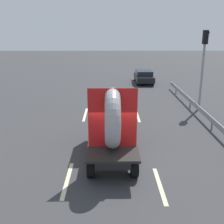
{
  "coord_description": "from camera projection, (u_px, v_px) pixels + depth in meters",
  "views": [
    {
      "loc": [
        -0.43,
        -10.95,
        5.63
      ],
      "look_at": [
        -0.31,
        1.46,
        1.84
      ],
      "focal_mm": 44.69,
      "sensor_mm": 36.0,
      "label": 1
    }
  ],
  "objects": [
    {
      "name": "guardrail",
      "position": [
        200.0,
        110.0,
        17.95
      ],
      "size": [
        0.1,
        17.82,
        0.71
      ],
      "color": "gray",
      "rests_on": "ground_plane"
    },
    {
      "name": "ground_plane",
      "position": [
        119.0,
        162.0,
        12.11
      ],
      "size": [
        120.0,
        120.0,
        0.0
      ],
      "primitive_type": "plane",
      "color": "#38383A"
    },
    {
      "name": "flatbed_truck",
      "position": [
        112.0,
        120.0,
        12.49
      ],
      "size": [
        2.02,
        5.03,
        3.44
      ],
      "color": "black",
      "rests_on": "ground_plane"
    },
    {
      "name": "lane_dash_right_near",
      "position": [
        160.0,
        185.0,
        10.35
      ],
      "size": [
        0.16,
        2.55,
        0.01
      ],
      "primitive_type": "cube",
      "rotation": [
        0.0,
        0.0,
        1.57
      ],
      "color": "beige",
      "rests_on": "ground_plane"
    },
    {
      "name": "lane_dash_right_far",
      "position": [
        137.0,
        115.0,
        18.57
      ],
      "size": [
        0.16,
        2.84,
        0.01
      ],
      "primitive_type": "cube",
      "rotation": [
        0.0,
        0.0,
        1.57
      ],
      "color": "beige",
      "rests_on": "ground_plane"
    },
    {
      "name": "lane_dash_left_far",
      "position": [
        85.0,
        114.0,
        18.73
      ],
      "size": [
        0.16,
        2.89,
        0.01
      ],
      "primitive_type": "cube",
      "rotation": [
        0.0,
        0.0,
        1.57
      ],
      "color": "beige",
      "rests_on": "ground_plane"
    },
    {
      "name": "distant_sedan",
      "position": [
        144.0,
        76.0,
        29.14
      ],
      "size": [
        1.76,
        4.11,
        1.34
      ],
      "color": "black",
      "rests_on": "ground_plane"
    },
    {
      "name": "traffic_light",
      "position": [
        203.0,
        59.0,
        18.89
      ],
      "size": [
        0.42,
        0.36,
        5.45
      ],
      "color": "gray",
      "rests_on": "ground_plane"
    },
    {
      "name": "lane_dash_left_near",
      "position": [
        67.0,
        180.0,
        10.71
      ],
      "size": [
        0.16,
        2.7,
        0.01
      ],
      "primitive_type": "cube",
      "rotation": [
        0.0,
        0.0,
        1.57
      ],
      "color": "beige",
      "rests_on": "ground_plane"
    }
  ]
}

